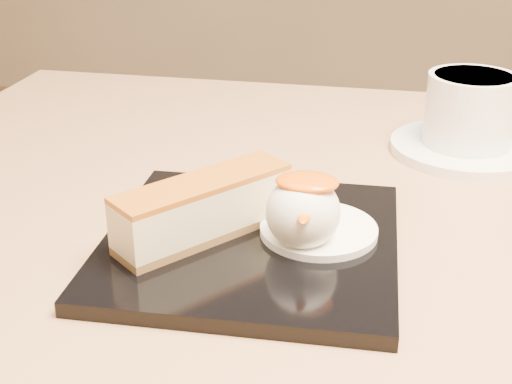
% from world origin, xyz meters
% --- Properties ---
extents(table, '(0.80, 0.80, 0.72)m').
position_xyz_m(table, '(0.00, 0.00, 0.56)').
color(table, black).
rests_on(table, ground).
extents(dessert_plate, '(0.23, 0.23, 0.01)m').
position_xyz_m(dessert_plate, '(0.00, -0.05, 0.73)').
color(dessert_plate, black).
rests_on(dessert_plate, table).
extents(cheesecake, '(0.12, 0.13, 0.05)m').
position_xyz_m(cheesecake, '(-0.03, -0.05, 0.75)').
color(cheesecake, brown).
rests_on(cheesecake, dessert_plate).
extents(cream_smear, '(0.09, 0.09, 0.01)m').
position_xyz_m(cream_smear, '(0.05, -0.03, 0.73)').
color(cream_smear, white).
rests_on(cream_smear, dessert_plate).
extents(ice_cream_scoop, '(0.05, 0.05, 0.05)m').
position_xyz_m(ice_cream_scoop, '(0.04, -0.05, 0.76)').
color(ice_cream_scoop, white).
rests_on(ice_cream_scoop, cream_smear).
extents(mango_sauce, '(0.05, 0.04, 0.01)m').
position_xyz_m(mango_sauce, '(0.04, -0.05, 0.78)').
color(mango_sauce, '#DE5407').
rests_on(mango_sauce, ice_cream_scoop).
extents(mint_sprig, '(0.04, 0.02, 0.00)m').
position_xyz_m(mint_sprig, '(0.02, -0.01, 0.74)').
color(mint_sprig, green).
rests_on(mint_sprig, cream_smear).
extents(saucer, '(0.15, 0.15, 0.01)m').
position_xyz_m(saucer, '(0.17, 0.20, 0.72)').
color(saucer, white).
rests_on(saucer, table).
extents(coffee_cup, '(0.11, 0.09, 0.07)m').
position_xyz_m(coffee_cup, '(0.18, 0.20, 0.77)').
color(coffee_cup, white).
rests_on(coffee_cup, saucer).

